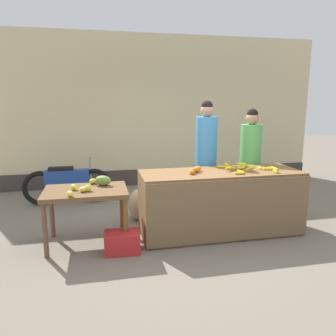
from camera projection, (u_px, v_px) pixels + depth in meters
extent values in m
plane|color=#756B5B|center=(186.00, 234.00, 4.69)|extent=(24.00, 24.00, 0.00)
cube|color=beige|center=(151.00, 112.00, 7.33)|extent=(7.76, 0.20, 3.32)
cube|color=#3F3833|center=(152.00, 177.00, 7.52)|extent=(7.76, 0.04, 0.36)
cube|color=brown|center=(220.00, 202.00, 4.71)|extent=(2.29, 0.77, 0.91)
cube|color=brown|center=(231.00, 211.00, 4.32)|extent=(2.29, 0.03, 0.85)
cube|color=brown|center=(86.00, 192.00, 4.26)|extent=(1.07, 0.74, 0.06)
cylinder|color=brown|center=(45.00, 231.00, 3.93)|extent=(0.06, 0.06, 0.69)
cylinder|color=brown|center=(126.00, 225.00, 4.13)|extent=(0.06, 0.06, 0.69)
cylinder|color=brown|center=(52.00, 214.00, 4.55)|extent=(0.06, 0.06, 0.69)
cylinder|color=brown|center=(122.00, 209.00, 4.75)|extent=(0.06, 0.06, 0.69)
cylinder|color=yellow|center=(239.00, 173.00, 4.41)|extent=(0.13, 0.06, 0.04)
cylinder|color=gold|center=(234.00, 169.00, 4.71)|extent=(0.09, 0.13, 0.04)
cylinder|color=gold|center=(269.00, 168.00, 4.77)|extent=(0.13, 0.11, 0.04)
cylinder|color=yellow|center=(241.00, 168.00, 4.75)|extent=(0.14, 0.07, 0.04)
cylinder|color=yellow|center=(268.00, 169.00, 4.69)|extent=(0.15, 0.08, 0.04)
cylinder|color=yellow|center=(275.00, 171.00, 4.53)|extent=(0.06, 0.13, 0.04)
cylinder|color=gold|center=(222.00, 167.00, 4.84)|extent=(0.15, 0.07, 0.04)
cylinder|color=gold|center=(241.00, 172.00, 4.49)|extent=(0.07, 0.14, 0.04)
cylinder|color=gold|center=(244.00, 166.00, 4.89)|extent=(0.14, 0.06, 0.04)
cylinder|color=yellow|center=(260.00, 168.00, 4.77)|extent=(0.08, 0.14, 0.04)
cylinder|color=yellow|center=(241.00, 164.00, 4.89)|extent=(0.13, 0.07, 0.04)
cylinder|color=yellow|center=(251.00, 168.00, 4.59)|extent=(0.16, 0.10, 0.04)
cylinder|color=gold|center=(275.00, 169.00, 4.56)|extent=(0.04, 0.15, 0.04)
cylinder|color=yellow|center=(227.00, 165.00, 4.84)|extent=(0.05, 0.13, 0.04)
cylinder|color=yellow|center=(229.00, 168.00, 4.61)|extent=(0.14, 0.09, 0.04)
sphere|color=orange|center=(199.00, 168.00, 4.63)|extent=(0.07, 0.07, 0.07)
sphere|color=orange|center=(193.00, 171.00, 4.47)|extent=(0.08, 0.08, 0.08)
sphere|color=orange|center=(197.00, 169.00, 4.53)|extent=(0.09, 0.09, 0.09)
sphere|color=orange|center=(192.00, 172.00, 4.40)|extent=(0.07, 0.07, 0.07)
ellipsoid|color=yellow|center=(93.00, 181.00, 4.54)|extent=(0.13, 0.12, 0.08)
ellipsoid|color=yellow|center=(83.00, 189.00, 4.13)|extent=(0.14, 0.13, 0.07)
ellipsoid|color=yellow|center=(74.00, 187.00, 4.22)|extent=(0.10, 0.11, 0.08)
ellipsoid|color=yellow|center=(70.00, 194.00, 3.93)|extent=(0.11, 0.12, 0.07)
ellipsoid|color=#D5D93F|center=(88.00, 188.00, 4.16)|extent=(0.12, 0.12, 0.09)
ellipsoid|color=#DADC46|center=(99.00, 181.00, 4.57)|extent=(0.07, 0.10, 0.08)
ellipsoid|color=olive|center=(103.00, 181.00, 4.44)|extent=(0.25, 0.20, 0.14)
cylinder|color=#33333D|center=(205.00, 196.00, 5.33)|extent=(0.29, 0.29, 0.74)
cylinder|color=#3F8CCC|center=(206.00, 146.00, 5.16)|extent=(0.34, 0.34, 0.91)
sphere|color=tan|center=(207.00, 111.00, 5.05)|extent=(0.21, 0.21, 0.21)
sphere|color=black|center=(207.00, 106.00, 5.04)|extent=(0.18, 0.18, 0.18)
cylinder|color=#33333D|center=(248.00, 195.00, 5.44)|extent=(0.29, 0.29, 0.68)
cylinder|color=#59B259|center=(251.00, 150.00, 5.29)|extent=(0.34, 0.34, 0.84)
sphere|color=tan|center=(252.00, 119.00, 5.19)|extent=(0.21, 0.21, 0.21)
sphere|color=black|center=(252.00, 114.00, 5.18)|extent=(0.18, 0.18, 0.18)
torus|color=black|center=(94.00, 185.00, 6.15)|extent=(0.65, 0.09, 0.65)
torus|color=black|center=(41.00, 188.00, 5.95)|extent=(0.65, 0.09, 0.65)
cube|color=navy|center=(67.00, 177.00, 6.02)|extent=(0.80, 0.18, 0.28)
cube|color=black|center=(61.00, 169.00, 5.96)|extent=(0.44, 0.16, 0.08)
cylinder|color=gray|center=(90.00, 167.00, 6.07)|extent=(0.04, 0.04, 0.40)
cube|color=red|center=(122.00, 242.00, 4.13)|extent=(0.46, 0.34, 0.26)
ellipsoid|color=tan|center=(139.00, 205.00, 5.23)|extent=(0.46, 0.47, 0.51)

